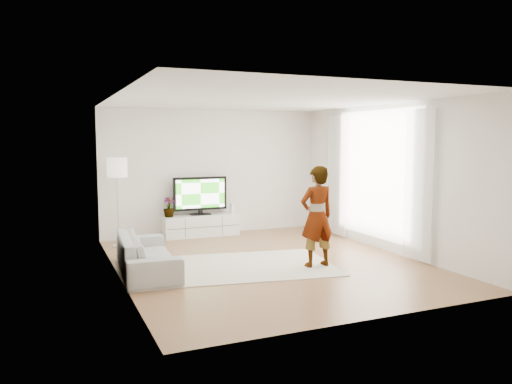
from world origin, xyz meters
name	(u,v)px	position (x,y,z in m)	size (l,w,h in m)	color
floor	(268,262)	(0.00, 0.00, 0.00)	(6.00, 6.00, 0.00)	#9D7447
ceiling	(268,99)	(0.00, 0.00, 2.80)	(6.00, 6.00, 0.00)	white
wall_left	(117,188)	(-2.50, 0.00, 1.40)	(0.02, 6.00, 2.80)	silver
wall_right	(387,178)	(2.50, 0.00, 1.40)	(0.02, 6.00, 2.80)	silver
wall_back	(213,172)	(0.00, 3.00, 1.40)	(5.00, 0.02, 2.80)	silver
wall_front	(375,203)	(0.00, -3.00, 1.40)	(5.00, 0.02, 2.80)	silver
window	(377,174)	(2.48, 0.30, 1.45)	(0.01, 2.60, 2.50)	white
curtain_near	(419,185)	(2.40, -1.00, 1.35)	(0.04, 0.70, 2.60)	white
curtain_far	(337,175)	(2.40, 1.60, 1.35)	(0.04, 0.70, 2.60)	white
media_console	(201,225)	(-0.36, 2.76, 0.24)	(1.67, 0.48, 0.47)	white
television	(200,194)	(-0.36, 2.79, 0.93)	(1.21, 0.24, 0.84)	black
game_console	(232,208)	(0.37, 2.76, 0.59)	(0.06, 0.17, 0.23)	white
potted_plant	(169,207)	(-1.07, 2.77, 0.68)	(0.24, 0.24, 0.43)	#3F7238
rug	(250,266)	(-0.38, -0.11, 0.01)	(2.76, 1.98, 0.01)	beige
player	(317,216)	(0.64, -0.58, 0.85)	(0.61, 0.40, 1.68)	#334772
sofa	(147,254)	(-2.05, 0.17, 0.30)	(2.09, 0.82, 0.61)	#A6A6A1
floor_lamp	(117,171)	(-2.18, 2.38, 1.50)	(0.39, 0.39, 1.77)	silver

